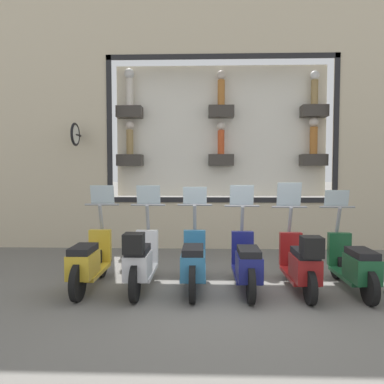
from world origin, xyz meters
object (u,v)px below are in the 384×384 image
object	(u,v)px
scooter_white_4	(140,260)
scooter_yellow_5	(89,262)
scooter_green_0	(354,265)
scooter_red_1	(301,263)
scooter_navy_2	(247,263)
scooter_teal_3	(194,262)

from	to	relation	value
scooter_white_4	scooter_yellow_5	bearing A→B (deg)	85.94
scooter_green_0	scooter_yellow_5	world-z (taller)	scooter_yellow_5
scooter_green_0	scooter_red_1	size ratio (longest dim) A/B	1.00
scooter_navy_2	scooter_teal_3	world-z (taller)	scooter_navy_2
scooter_white_4	scooter_yellow_5	distance (m)	0.83
scooter_green_0	scooter_navy_2	distance (m)	1.65
scooter_white_4	scooter_yellow_5	size ratio (longest dim) A/B	1.00
scooter_red_1	scooter_yellow_5	world-z (taller)	scooter_red_1
scooter_green_0	scooter_teal_3	world-z (taller)	scooter_teal_3
scooter_white_4	scooter_navy_2	bearing A→B (deg)	-88.05
scooter_red_1	scooter_navy_2	world-z (taller)	scooter_red_1
scooter_red_1	scooter_navy_2	size ratio (longest dim) A/B	1.00
scooter_green_0	scooter_yellow_5	xyz separation A→B (m)	(0.01, 4.13, 0.02)
scooter_red_1	scooter_green_0	bearing A→B (deg)	-85.92
scooter_red_1	scooter_teal_3	world-z (taller)	scooter_red_1
scooter_red_1	scooter_teal_3	distance (m)	1.65
scooter_red_1	scooter_yellow_5	bearing A→B (deg)	88.85
scooter_green_0	scooter_navy_2	size ratio (longest dim) A/B	1.00
scooter_navy_2	scooter_yellow_5	distance (m)	2.48
scooter_green_0	scooter_yellow_5	size ratio (longest dim) A/B	0.99
scooter_navy_2	scooter_teal_3	distance (m)	0.83
scooter_red_1	scooter_yellow_5	distance (m)	3.30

